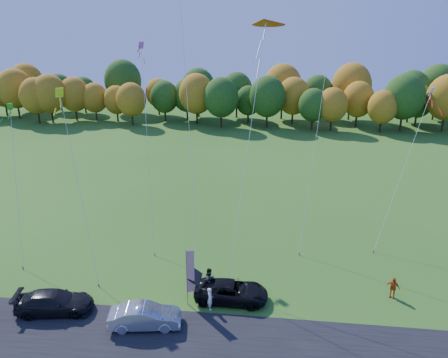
# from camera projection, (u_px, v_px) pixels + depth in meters

# --- Properties ---
(ground) EXTENTS (160.00, 160.00, 0.00)m
(ground) POSITION_uv_depth(u_px,v_px,m) (214.00, 304.00, 30.03)
(ground) COLOR #285E19
(asphalt_strip) EXTENTS (90.00, 6.00, 0.01)m
(asphalt_strip) POSITION_uv_depth(u_px,v_px,m) (205.00, 344.00, 26.30)
(asphalt_strip) COLOR black
(asphalt_strip) RESTS_ON ground
(tree_line) EXTENTS (116.00, 12.00, 10.00)m
(tree_line) POSITION_uv_depth(u_px,v_px,m) (255.00, 125.00, 81.36)
(tree_line) COLOR #1E4711
(tree_line) RESTS_ON ground
(black_suv) EXTENTS (5.10, 2.36, 1.42)m
(black_suv) POSITION_uv_depth(u_px,v_px,m) (231.00, 291.00, 30.22)
(black_suv) COLOR black
(black_suv) RESTS_ON ground
(silver_sedan) EXTENTS (4.75, 2.30, 1.50)m
(silver_sedan) POSITION_uv_depth(u_px,v_px,m) (145.00, 316.00, 27.60)
(silver_sedan) COLOR silver
(silver_sedan) RESTS_ON ground
(dark_truck_a) EXTENTS (5.36, 2.88, 1.48)m
(dark_truck_a) POSITION_uv_depth(u_px,v_px,m) (54.00, 302.00, 29.02)
(dark_truck_a) COLOR black
(dark_truck_a) RESTS_ON ground
(person_tailgate_a) EXTENTS (0.50, 0.65, 1.61)m
(person_tailgate_a) POSITION_uv_depth(u_px,v_px,m) (210.00, 299.00, 29.28)
(person_tailgate_a) COLOR white
(person_tailgate_a) RESTS_ON ground
(person_tailgate_b) EXTENTS (1.06, 1.13, 1.85)m
(person_tailgate_b) POSITION_uv_depth(u_px,v_px,m) (210.00, 280.00, 31.15)
(person_tailgate_b) COLOR gray
(person_tailgate_b) RESTS_ON ground
(person_east) EXTENTS (0.99, 0.75, 1.57)m
(person_east) POSITION_uv_depth(u_px,v_px,m) (393.00, 287.00, 30.54)
(person_east) COLOR #D15213
(person_east) RESTS_ON ground
(feather_flag) EXTENTS (0.53, 0.26, 4.22)m
(feather_flag) POSITION_uv_depth(u_px,v_px,m) (190.00, 271.00, 29.21)
(feather_flag) COLOR #999999
(feather_flag) RESTS_ON ground
(kite_delta_blue) EXTENTS (5.10, 11.40, 31.63)m
(kite_delta_blue) POSITION_uv_depth(u_px,v_px,m) (184.00, 62.00, 33.18)
(kite_delta_blue) COLOR #4C3F33
(kite_delta_blue) RESTS_ON ground
(kite_parafoil_orange) EXTENTS (5.30, 11.59, 34.11)m
(kite_parafoil_orange) POSITION_uv_depth(u_px,v_px,m) (330.00, 39.00, 35.47)
(kite_parafoil_orange) COLOR #4C3F33
(kite_parafoil_orange) RESTS_ON ground
(kite_delta_red) EXTENTS (3.36, 9.36, 19.75)m
(kite_delta_red) POSITION_uv_depth(u_px,v_px,m) (248.00, 147.00, 31.69)
(kite_delta_red) COLOR #4C3F33
(kite_delta_red) RESTS_ON ground
(kite_diamond_yellow) EXTENTS (4.55, 6.00, 14.00)m
(kite_diamond_yellow) POSITION_uv_depth(u_px,v_px,m) (79.00, 187.00, 32.45)
(kite_diamond_yellow) COLOR #4C3F33
(kite_diamond_yellow) RESTS_ON ground
(kite_diamond_green) EXTENTS (3.17, 6.42, 12.24)m
(kite_diamond_green) POSITION_uv_depth(u_px,v_px,m) (16.00, 184.00, 35.15)
(kite_diamond_green) COLOR #4C3F33
(kite_diamond_green) RESTS_ON ground
(kite_diamond_white) EXTENTS (4.89, 5.52, 13.52)m
(kite_diamond_white) POSITION_uv_depth(u_px,v_px,m) (403.00, 171.00, 36.52)
(kite_diamond_white) COLOR #4C3F33
(kite_diamond_white) RESTS_ON ground
(kite_diamond_pink) EXTENTS (3.06, 8.57, 16.95)m
(kite_diamond_pink) POSITION_uv_depth(u_px,v_px,m) (148.00, 146.00, 37.26)
(kite_diamond_pink) COLOR #4C3F33
(kite_diamond_pink) RESTS_ON ground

